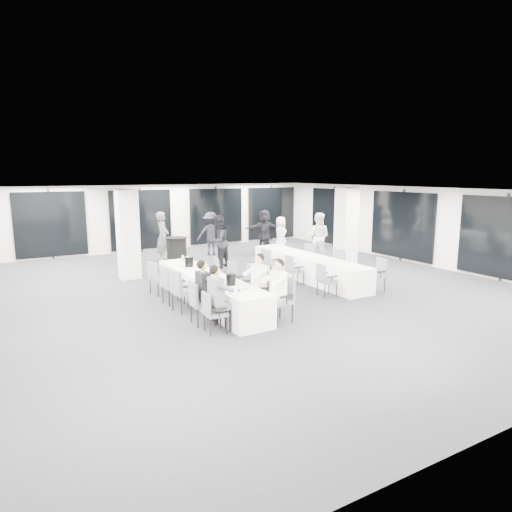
{
  "coord_description": "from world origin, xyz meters",
  "views": [
    {
      "loc": [
        -6.46,
        -11.05,
        3.29
      ],
      "look_at": [
        -0.14,
        -0.2,
        1.0
      ],
      "focal_mm": 32.0,
      "sensor_mm": 36.0,
      "label": 1
    }
  ],
  "objects_px": {
    "standing_guest_f": "(264,228)",
    "standing_guest_g": "(128,235)",
    "cocktail_table": "(177,253)",
    "ice_bucket_far": "(189,262)",
    "chair_side_right_near": "(378,273)",
    "chair_main_right_near": "(282,297)",
    "banquet_table_side": "(308,267)",
    "standing_guest_b": "(218,238)",
    "chair_main_right_mid": "(245,282)",
    "standing_guest_h": "(318,234)",
    "chair_side_right_far": "(307,255)",
    "chair_main_right_far": "(212,270)",
    "chair_side_left_mid": "(293,268)",
    "chair_side_left_far": "(269,261)",
    "chair_side_right_mid": "(336,262)",
    "standing_guest_a": "(163,233)",
    "banquet_table_main": "(209,290)",
    "chair_main_right_second": "(263,289)",
    "chair_main_left_second": "(199,300)",
    "standing_guest_c": "(211,231)",
    "chair_side_left_near": "(325,278)",
    "standing_guest_e": "(281,233)",
    "ice_bucket_near": "(231,280)",
    "chair_main_left_fourth": "(170,282)",
    "chair_main_left_far": "(157,276)",
    "standing_guest_d": "(265,233)",
    "chair_main_left_mid": "(181,288)",
    "chair_main_left_near": "(212,310)"
  },
  "relations": [
    {
      "from": "standing_guest_f",
      "to": "standing_guest_g",
      "type": "bearing_deg",
      "value": 8.35
    },
    {
      "from": "cocktail_table",
      "to": "ice_bucket_far",
      "type": "height_order",
      "value": "cocktail_table"
    },
    {
      "from": "cocktail_table",
      "to": "chair_side_right_near",
      "type": "xyz_separation_m",
      "value": [
        3.78,
        -5.82,
        -0.02
      ]
    },
    {
      "from": "chair_main_right_near",
      "to": "chair_side_right_near",
      "type": "distance_m",
      "value": 3.94
    },
    {
      "from": "banquet_table_side",
      "to": "standing_guest_g",
      "type": "height_order",
      "value": "standing_guest_g"
    },
    {
      "from": "standing_guest_b",
      "to": "chair_main_right_mid",
      "type": "bearing_deg",
      "value": 40.69
    },
    {
      "from": "standing_guest_h",
      "to": "ice_bucket_far",
      "type": "bearing_deg",
      "value": 70.01
    },
    {
      "from": "chair_side_right_far",
      "to": "chair_main_right_far",
      "type": "bearing_deg",
      "value": 85.61
    },
    {
      "from": "chair_side_left_mid",
      "to": "chair_side_left_far",
      "type": "height_order",
      "value": "chair_side_left_far"
    },
    {
      "from": "chair_side_right_mid",
      "to": "chair_side_right_far",
      "type": "distance_m",
      "value": 1.53
    },
    {
      "from": "standing_guest_a",
      "to": "standing_guest_f",
      "type": "relative_size",
      "value": 1.06
    },
    {
      "from": "banquet_table_main",
      "to": "chair_side_right_mid",
      "type": "distance_m",
      "value": 4.71
    },
    {
      "from": "chair_main_right_second",
      "to": "standing_guest_h",
      "type": "xyz_separation_m",
      "value": [
        5.2,
        4.58,
        0.46
      ]
    },
    {
      "from": "chair_side_right_far",
      "to": "chair_main_left_second",
      "type": "bearing_deg",
      "value": 109.95
    },
    {
      "from": "standing_guest_c",
      "to": "standing_guest_f",
      "type": "bearing_deg",
      "value": -161.04
    },
    {
      "from": "chair_side_right_far",
      "to": "ice_bucket_far",
      "type": "bearing_deg",
      "value": 88.03
    },
    {
      "from": "chair_main_right_second",
      "to": "chair_side_left_near",
      "type": "relative_size",
      "value": 1.13
    },
    {
      "from": "chair_side_left_far",
      "to": "standing_guest_g",
      "type": "bearing_deg",
      "value": -156.93
    },
    {
      "from": "chair_side_right_near",
      "to": "standing_guest_e",
      "type": "bearing_deg",
      "value": -0.4
    },
    {
      "from": "chair_side_right_far",
      "to": "chair_main_right_near",
      "type": "bearing_deg",
      "value": 125.55
    },
    {
      "from": "standing_guest_e",
      "to": "ice_bucket_near",
      "type": "distance_m",
      "value": 8.71
    },
    {
      "from": "chair_main_right_near",
      "to": "chair_side_right_far",
      "type": "bearing_deg",
      "value": -48.81
    },
    {
      "from": "chair_side_right_near",
      "to": "standing_guest_f",
      "type": "bearing_deg",
      "value": 2.56
    },
    {
      "from": "chair_side_right_near",
      "to": "standing_guest_e",
      "type": "distance_m",
      "value": 6.68
    },
    {
      "from": "chair_main_left_second",
      "to": "standing_guest_e",
      "type": "distance_m",
      "value": 9.41
    },
    {
      "from": "chair_side_left_near",
      "to": "standing_guest_e",
      "type": "distance_m",
      "value": 6.87
    },
    {
      "from": "banquet_table_main",
      "to": "chair_side_right_near",
      "type": "relative_size",
      "value": 5.38
    },
    {
      "from": "chair_side_right_near",
      "to": "ice_bucket_near",
      "type": "height_order",
      "value": "ice_bucket_near"
    },
    {
      "from": "chair_main_right_near",
      "to": "chair_main_right_far",
      "type": "distance_m",
      "value": 3.69
    },
    {
      "from": "ice_bucket_far",
      "to": "chair_main_left_fourth",
      "type": "bearing_deg",
      "value": -137.15
    },
    {
      "from": "chair_main_left_far",
      "to": "standing_guest_c",
      "type": "relative_size",
      "value": 0.46
    },
    {
      "from": "chair_side_right_far",
      "to": "standing_guest_g",
      "type": "relative_size",
      "value": 0.45
    },
    {
      "from": "banquet_table_main",
      "to": "standing_guest_a",
      "type": "xyz_separation_m",
      "value": [
        0.95,
        6.25,
        0.68
      ]
    },
    {
      "from": "standing_guest_d",
      "to": "chair_side_left_mid",
      "type": "bearing_deg",
      "value": 17.51
    },
    {
      "from": "chair_side_left_far",
      "to": "standing_guest_b",
      "type": "height_order",
      "value": "standing_guest_b"
    },
    {
      "from": "chair_side_right_mid",
      "to": "chair_side_left_mid",
      "type": "bearing_deg",
      "value": 85.35
    },
    {
      "from": "chair_main_right_mid",
      "to": "chair_side_left_far",
      "type": "xyz_separation_m",
      "value": [
        2.17,
        2.35,
        -0.06
      ]
    },
    {
      "from": "standing_guest_a",
      "to": "standing_guest_c",
      "type": "xyz_separation_m",
      "value": [
        2.08,
        0.17,
        -0.07
      ]
    },
    {
      "from": "chair_main_right_near",
      "to": "standing_guest_b",
      "type": "bearing_deg",
      "value": -19.02
    },
    {
      "from": "standing_guest_a",
      "to": "chair_main_right_near",
      "type": "bearing_deg",
      "value": -148.69
    },
    {
      "from": "standing_guest_g",
      "to": "ice_bucket_near",
      "type": "relative_size",
      "value": 7.7
    },
    {
      "from": "chair_main_left_mid",
      "to": "standing_guest_d",
      "type": "height_order",
      "value": "standing_guest_d"
    },
    {
      "from": "chair_main_left_near",
      "to": "standing_guest_f",
      "type": "xyz_separation_m",
      "value": [
        6.29,
        8.28,
        0.5
      ]
    },
    {
      "from": "chair_main_left_mid",
      "to": "standing_guest_d",
      "type": "xyz_separation_m",
      "value": [
        5.63,
        5.41,
        0.33
      ]
    },
    {
      "from": "chair_side_right_mid",
      "to": "ice_bucket_far",
      "type": "xyz_separation_m",
      "value": [
        -4.67,
        0.68,
        0.35
      ]
    },
    {
      "from": "chair_side_left_far",
      "to": "standing_guest_e",
      "type": "relative_size",
      "value": 0.53
    },
    {
      "from": "chair_side_left_mid",
      "to": "chair_side_right_mid",
      "type": "bearing_deg",
      "value": 95.41
    },
    {
      "from": "chair_main_left_fourth",
      "to": "chair_side_left_near",
      "type": "distance_m",
      "value": 4.09
    },
    {
      "from": "standing_guest_f",
      "to": "ice_bucket_far",
      "type": "relative_size",
      "value": 7.28
    },
    {
      "from": "standing_guest_b",
      "to": "standing_guest_h",
      "type": "height_order",
      "value": "standing_guest_b"
    }
  ]
}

